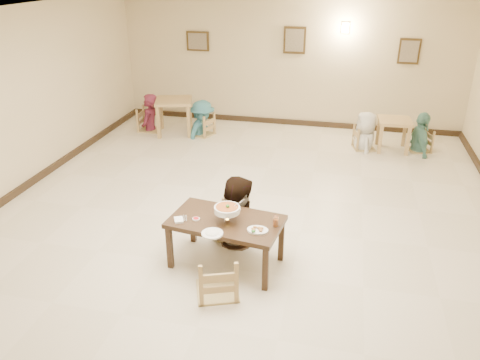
% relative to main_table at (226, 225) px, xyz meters
% --- Properties ---
extents(floor, '(10.00, 10.00, 0.00)m').
position_rel_main_table_xyz_m(floor, '(-0.01, 0.99, -0.58)').
color(floor, beige).
rests_on(floor, ground).
extents(ceiling, '(10.00, 10.00, 0.00)m').
position_rel_main_table_xyz_m(ceiling, '(-0.01, 0.99, 2.42)').
color(ceiling, white).
rests_on(ceiling, wall_back).
extents(wall_back, '(10.00, 0.00, 10.00)m').
position_rel_main_table_xyz_m(wall_back, '(-0.01, 5.99, 0.92)').
color(wall_back, beige).
rests_on(wall_back, floor).
extents(baseboard_back, '(8.00, 0.06, 0.12)m').
position_rel_main_table_xyz_m(baseboard_back, '(-0.01, 5.96, -0.52)').
color(baseboard_back, '#2E2115').
rests_on(baseboard_back, floor).
extents(baseboard_left, '(0.06, 10.00, 0.12)m').
position_rel_main_table_xyz_m(baseboard_left, '(-3.98, 0.99, -0.52)').
color(baseboard_left, '#2E2115').
rests_on(baseboard_left, floor).
extents(picture_a, '(0.55, 0.04, 0.45)m').
position_rel_main_table_xyz_m(picture_a, '(-2.21, 5.95, 1.32)').
color(picture_a, '#392912').
rests_on(picture_a, wall_back).
extents(picture_b, '(0.50, 0.04, 0.60)m').
position_rel_main_table_xyz_m(picture_b, '(0.09, 5.95, 1.42)').
color(picture_b, '#392912').
rests_on(picture_b, wall_back).
extents(picture_c, '(0.45, 0.04, 0.55)m').
position_rel_main_table_xyz_m(picture_c, '(2.59, 5.95, 1.27)').
color(picture_c, '#392912').
rests_on(picture_c, wall_back).
extents(wall_sconce, '(0.16, 0.05, 0.22)m').
position_rel_main_table_xyz_m(wall_sconce, '(1.19, 5.95, 1.72)').
color(wall_sconce, '#FFD88C').
rests_on(wall_sconce, wall_back).
extents(main_table, '(1.51, 0.98, 0.66)m').
position_rel_main_table_xyz_m(main_table, '(0.00, 0.00, 0.00)').
color(main_table, '#392515').
rests_on(main_table, floor).
extents(chair_far, '(0.44, 0.44, 0.93)m').
position_rel_main_table_xyz_m(chair_far, '(-0.06, 0.70, -0.12)').
color(chair_far, tan).
rests_on(chair_far, floor).
extents(chair_near, '(0.49, 0.49, 1.05)m').
position_rel_main_table_xyz_m(chair_near, '(0.04, -0.60, -0.06)').
color(chair_near, tan).
rests_on(chair_near, floor).
extents(main_diner, '(1.03, 0.85, 1.93)m').
position_rel_main_table_xyz_m(main_diner, '(-0.03, 0.65, 0.38)').
color(main_diner, gray).
rests_on(main_diner, floor).
extents(curry_warmer, '(0.36, 0.32, 0.29)m').
position_rel_main_table_xyz_m(curry_warmer, '(0.03, -0.04, 0.25)').
color(curry_warmer, silver).
rests_on(curry_warmer, main_table).
extents(rice_plate_far, '(0.27, 0.27, 0.06)m').
position_rel_main_table_xyz_m(rice_plate_far, '(-0.00, 0.27, 0.09)').
color(rice_plate_far, white).
rests_on(rice_plate_far, main_table).
extents(rice_plate_near, '(0.26, 0.26, 0.06)m').
position_rel_main_table_xyz_m(rice_plate_near, '(-0.07, -0.37, 0.09)').
color(rice_plate_near, white).
rests_on(rice_plate_near, main_table).
extents(fried_plate, '(0.26, 0.26, 0.06)m').
position_rel_main_table_xyz_m(fried_plate, '(0.44, -0.18, 0.10)').
color(fried_plate, white).
rests_on(fried_plate, main_table).
extents(chili_dish, '(0.10, 0.10, 0.02)m').
position_rel_main_table_xyz_m(chili_dish, '(-0.37, -0.08, 0.09)').
color(chili_dish, white).
rests_on(chili_dish, main_table).
extents(napkin_cutlery, '(0.19, 0.23, 0.03)m').
position_rel_main_table_xyz_m(napkin_cutlery, '(-0.57, -0.16, 0.09)').
color(napkin_cutlery, white).
rests_on(napkin_cutlery, main_table).
extents(drink_glass, '(0.07, 0.07, 0.14)m').
position_rel_main_table_xyz_m(drink_glass, '(0.64, -0.02, 0.14)').
color(drink_glass, white).
rests_on(drink_glass, main_table).
extents(bg_table_left, '(0.99, 0.99, 0.80)m').
position_rel_main_table_xyz_m(bg_table_left, '(-2.44, 4.74, 0.07)').
color(bg_table_left, tan).
rests_on(bg_table_left, floor).
extents(bg_table_right, '(0.69, 0.69, 0.66)m').
position_rel_main_table_xyz_m(bg_table_right, '(2.37, 4.77, -0.05)').
color(bg_table_right, tan).
rests_on(bg_table_right, floor).
extents(bg_chair_ll, '(0.48, 0.48, 1.03)m').
position_rel_main_table_xyz_m(bg_chair_ll, '(-3.09, 4.80, -0.07)').
color(bg_chair_ll, tan).
rests_on(bg_chair_ll, floor).
extents(bg_chair_lr, '(0.45, 0.45, 0.96)m').
position_rel_main_table_xyz_m(bg_chair_lr, '(-1.80, 4.77, -0.10)').
color(bg_chair_lr, tan).
rests_on(bg_chair_lr, floor).
extents(bg_chair_rl, '(0.43, 0.43, 0.91)m').
position_rel_main_table_xyz_m(bg_chair_rl, '(1.81, 4.71, -0.13)').
color(bg_chair_rl, tan).
rests_on(bg_chair_rl, floor).
extents(bg_chair_rr, '(0.42, 0.42, 0.89)m').
position_rel_main_table_xyz_m(bg_chair_rr, '(2.94, 4.84, -0.14)').
color(bg_chair_rr, tan).
rests_on(bg_chair_rr, floor).
extents(bg_diner_a, '(0.42, 0.64, 1.74)m').
position_rel_main_table_xyz_m(bg_diner_a, '(-3.09, 4.80, 0.29)').
color(bg_diner_a, maroon).
rests_on(bg_diner_a, floor).
extents(bg_diner_b, '(0.80, 1.14, 1.60)m').
position_rel_main_table_xyz_m(bg_diner_b, '(-1.80, 4.77, 0.22)').
color(bg_diner_b, teal).
rests_on(bg_diner_b, floor).
extents(bg_diner_c, '(0.63, 0.86, 1.60)m').
position_rel_main_table_xyz_m(bg_diner_c, '(1.81, 4.71, 0.22)').
color(bg_diner_c, silver).
rests_on(bg_diner_c, floor).
extents(bg_diner_d, '(0.56, 1.03, 1.66)m').
position_rel_main_table_xyz_m(bg_diner_d, '(2.94, 4.84, 0.25)').
color(bg_diner_d, '#5C9C8D').
rests_on(bg_diner_d, floor).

